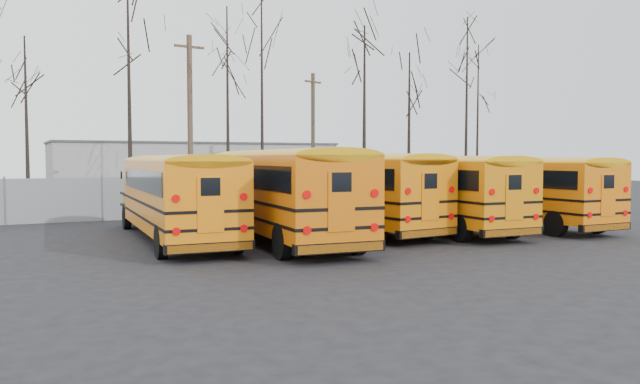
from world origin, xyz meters
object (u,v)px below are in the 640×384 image
bus_c (344,186)px  utility_pole_right (313,135)px  utility_pole_left (190,121)px  bus_a (176,190)px  bus_d (432,186)px  bus_b (280,187)px  bus_e (513,185)px

bus_c → utility_pole_right: bearing=61.6°
utility_pole_left → utility_pole_right: bearing=16.4°
bus_a → bus_d: (9.95, -1.15, -0.02)m
bus_a → utility_pole_left: (4.06, 13.03, 3.19)m
bus_b → utility_pole_left: utility_pole_left is taller
bus_a → bus_d: bearing=-3.3°
utility_pole_left → bus_a: bearing=-112.6°
bus_c → bus_d: 3.57m
bus_e → utility_pole_left: utility_pole_left is taller
bus_e → utility_pole_right: (-0.31, 18.38, 2.69)m
bus_b → utility_pole_left: (0.86, 14.56, 3.07)m
bus_a → utility_pole_right: utility_pole_right is taller
bus_a → bus_b: bearing=-22.2°
bus_c → utility_pole_left: 13.63m
bus_a → bus_e: bearing=-3.2°
bus_d → utility_pole_left: 15.69m
utility_pole_left → bus_e: bearing=-61.3°
bus_b → utility_pole_right: bearing=65.2°
bus_d → utility_pole_left: size_ratio=1.13×
bus_b → bus_c: bearing=29.3°
bus_c → bus_d: size_ratio=1.03×
bus_a → utility_pole_right: 21.76m
bus_b → bus_e: bus_b is taller
bus_c → utility_pole_left: bearing=95.1°
bus_a → bus_e: bus_a is taller
bus_a → utility_pole_left: size_ratio=1.14×
bus_b → bus_e: bearing=4.5°
bus_a → utility_pole_right: bearing=54.4°
bus_d → utility_pole_right: size_ratio=1.27×
bus_d → utility_pole_right: bearing=81.7°
bus_a → bus_e: 13.98m
bus_b → utility_pole_right: (10.37, 18.34, 2.52)m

